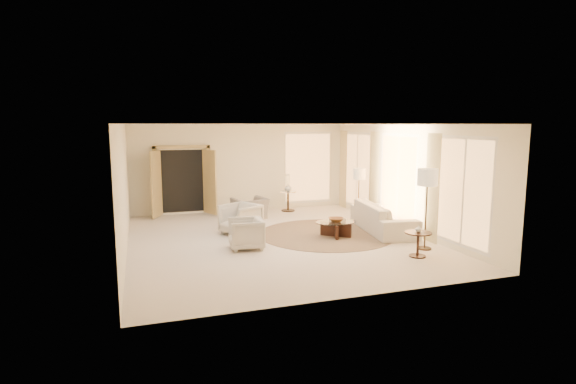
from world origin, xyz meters
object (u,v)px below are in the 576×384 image
object	(u,v)px
side_vase	(288,188)
accent_chair	(250,205)
armchair_left	(241,218)
armchair_right	(246,232)
end_table	(418,240)
end_vase	(419,229)
floor_lamp_far	(427,181)
floor_lamp_near	(359,176)
side_table	(288,199)
sofa	(383,217)
coffee_table	(336,227)
bowl	(336,220)

from	to	relation	value
side_vase	accent_chair	bearing A→B (deg)	-152.79
armchair_left	accent_chair	size ratio (longest dim) A/B	0.92
armchair_left	armchair_right	world-z (taller)	armchair_left
end_table	end_vase	bearing A→B (deg)	0.00
armchair_left	floor_lamp_far	bearing A→B (deg)	23.28
armchair_left	side_vase	size ratio (longest dim) A/B	3.50
floor_lamp_near	floor_lamp_far	xyz separation A→B (m)	(0.00, -3.26, 0.24)
armchair_right	side_table	distance (m)	4.62
end_table	side_table	size ratio (longest dim) A/B	0.86
side_table	floor_lamp_near	size ratio (longest dim) A/B	0.43
floor_lamp_near	end_vase	world-z (taller)	floor_lamp_near
sofa	accent_chair	bearing A→B (deg)	56.32
armchair_left	coffee_table	bearing A→B (deg)	34.90
armchair_right	accent_chair	distance (m)	3.35
armchair_right	accent_chair	xyz separation A→B (m)	(0.86, 3.24, 0.03)
side_table	floor_lamp_far	world-z (taller)	floor_lamp_far
end_table	floor_lamp_near	distance (m)	3.87
coffee_table	side_table	size ratio (longest dim) A/B	1.99
coffee_table	side_vase	size ratio (longest dim) A/B	5.28
armchair_left	end_vase	size ratio (longest dim) A/B	5.68
armchair_left	armchair_right	xyz separation A→B (m)	(-0.18, -1.38, -0.05)
armchair_left	floor_lamp_far	size ratio (longest dim) A/B	0.47
sofa	end_table	bearing A→B (deg)	176.50
end_vase	armchair_right	bearing A→B (deg)	152.08
end_table	side_vase	distance (m)	5.86
floor_lamp_far	end_vase	world-z (taller)	floor_lamp_far
end_table	floor_lamp_far	size ratio (longest dim) A/B	0.31
coffee_table	accent_chair	bearing A→B (deg)	117.97
accent_chair	end_vase	size ratio (longest dim) A/B	6.21
end_vase	side_vase	distance (m)	5.84
floor_lamp_far	end_vase	xyz separation A→B (m)	(-0.50, -0.46, -0.95)
accent_chair	side_vase	xyz separation A→B (m)	(1.46, 0.75, 0.36)
armchair_left	floor_lamp_far	world-z (taller)	floor_lamp_far
end_table	side_table	world-z (taller)	side_table
armchair_left	floor_lamp_near	xyz separation A→B (m)	(3.65, 0.57, 0.88)
floor_lamp_near	coffee_table	bearing A→B (deg)	-132.13
accent_chair	floor_lamp_near	size ratio (longest dim) A/B	0.61
armchair_right	side_vase	xyz separation A→B (m)	(2.32, 3.99, 0.39)
coffee_table	armchair_right	bearing A→B (deg)	-171.36
coffee_table	end_table	world-z (taller)	end_table
floor_lamp_near	floor_lamp_far	bearing A→B (deg)	-90.00
accent_chair	floor_lamp_far	world-z (taller)	floor_lamp_far
armchair_right	end_vase	xyz separation A→B (m)	(3.33, -1.77, 0.23)
floor_lamp_near	end_vase	bearing A→B (deg)	-97.60
side_vase	coffee_table	bearing A→B (deg)	-88.97
end_vase	side_vase	world-z (taller)	side_vase
end_table	floor_lamp_near	xyz separation A→B (m)	(0.50, 3.72, 0.95)
sofa	coffee_table	bearing A→B (deg)	105.44
coffee_table	sofa	bearing A→B (deg)	6.77
floor_lamp_far	bowl	xyz separation A→B (m)	(-1.44, 1.67, -1.12)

